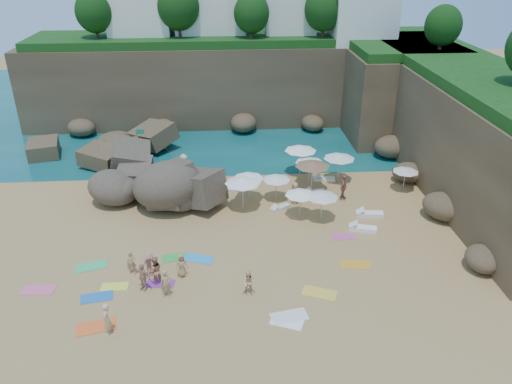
{
  "coord_description": "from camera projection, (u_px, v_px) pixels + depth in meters",
  "views": [
    {
      "loc": [
        -0.16,
        -27.21,
        17.35
      ],
      "look_at": [
        2.0,
        3.0,
        2.0
      ],
      "focal_mm": 35.0,
      "sensor_mm": 36.0,
      "label": 1
    }
  ],
  "objects": [
    {
      "name": "parasol_8",
      "position": [
        322.0,
        195.0,
        33.74
      ],
      "size": [
        2.21,
        2.21,
        2.09
      ],
      "color": "silver",
      "rests_on": "ground"
    },
    {
      "name": "towel_5",
      "position": [
        289.0,
        316.0,
        25.68
      ],
      "size": [
        2.04,
        1.29,
        0.03
      ],
      "primitive_type": "cube",
      "rotation": [
        0.0,
        0.0,
        0.19
      ],
      "color": "silver",
      "rests_on": "ground"
    },
    {
      "name": "person_stand_5",
      "position": [
        217.0,
        182.0,
        38.19
      ],
      "size": [
        1.5,
        0.57,
        1.57
      ],
      "primitive_type": "imported",
      "rotation": [
        0.0,
        0.0,
        -0.11
      ],
      "color": "tan",
      "rests_on": "ground"
    },
    {
      "name": "parasol_11",
      "position": [
        301.0,
        193.0,
        34.14
      ],
      "size": [
        2.14,
        2.14,
        2.03
      ],
      "color": "silver",
      "rests_on": "ground"
    },
    {
      "name": "marina_masts",
      "position": [
        76.0,
        82.0,
        56.34
      ],
      "size": [
        3.1,
        0.1,
        6.0
      ],
      "color": "white",
      "rests_on": "ground"
    },
    {
      "name": "person_lie_2",
      "position": [
        182.0,
        273.0,
        28.72
      ],
      "size": [
        1.15,
        1.59,
        0.38
      ],
      "primitive_type": "imported",
      "rotation": [
        0.0,
        0.0,
        0.35
      ],
      "color": "tan",
      "rests_on": "ground"
    },
    {
      "name": "clifftop_buildings",
      "position": [
        249.0,
        8.0,
        50.11
      ],
      "size": [
        28.48,
        9.48,
        7.0
      ],
      "color": "white",
      "rests_on": "cliff_back"
    },
    {
      "name": "rock_outcrop",
      "position": [
        147.0,
        195.0,
        37.9
      ],
      "size": [
        10.27,
        8.54,
        3.61
      ],
      "primitive_type": null,
      "rotation": [
        0.0,
        0.0,
        0.22
      ],
      "color": "brown",
      "rests_on": "ground"
    },
    {
      "name": "parasol_0",
      "position": [
        276.0,
        178.0,
        36.49
      ],
      "size": [
        2.06,
        2.06,
        1.94
      ],
      "color": "silver",
      "rests_on": "ground"
    },
    {
      "name": "person_lie_5",
      "position": [
        249.0,
        290.0,
        27.2
      ],
      "size": [
        1.13,
        1.57,
        0.54
      ],
      "primitive_type": "imported",
      "rotation": [
        0.0,
        0.0,
        -0.34
      ],
      "color": "#DFB17F",
      "rests_on": "ground"
    },
    {
      "name": "person_lie_1",
      "position": [
        144.0,
        286.0,
        27.63
      ],
      "size": [
        1.62,
        1.89,
        0.4
      ],
      "primitive_type": "imported",
      "rotation": [
        0.0,
        0.0,
        -0.5
      ],
      "color": "tan",
      "rests_on": "ground"
    },
    {
      "name": "person_stand_4",
      "position": [
        295.0,
        193.0,
        36.43
      ],
      "size": [
        0.75,
        0.91,
        1.63
      ],
      "primitive_type": "imported",
      "rotation": [
        0.0,
        0.0,
        -1.11
      ],
      "color": "tan",
      "rests_on": "ground"
    },
    {
      "name": "towel_11",
      "position": [
        176.0,
        257.0,
        30.45
      ],
      "size": [
        1.82,
        1.11,
        0.03
      ],
      "primitive_type": "cube",
      "rotation": [
        0.0,
        0.0,
        0.15
      ],
      "color": "green",
      "rests_on": "ground"
    },
    {
      "name": "person_stand_6",
      "position": [
        106.0,
        319.0,
        24.21
      ],
      "size": [
        0.43,
        0.66,
        1.79
      ],
      "primitive_type": "imported",
      "rotation": [
        0.0,
        0.0,
        4.7
      ],
      "color": "#ECBD86",
      "rests_on": "ground"
    },
    {
      "name": "clifftop_trees",
      "position": [
        274.0,
        16.0,
        44.64
      ],
      "size": [
        35.6,
        23.82,
        4.4
      ],
      "color": "#11380F",
      "rests_on": "ground"
    },
    {
      "name": "seawater",
      "position": [
        223.0,
        104.0,
        58.75
      ],
      "size": [
        120.0,
        120.0,
        0.0
      ],
      "primitive_type": "plane",
      "color": "#0C4751",
      "rests_on": "ground"
    },
    {
      "name": "person_stand_2",
      "position": [
        184.0,
        164.0,
        40.83
      ],
      "size": [
        1.26,
        0.88,
        1.81
      ],
      "primitive_type": "imported",
      "rotation": [
        0.0,
        0.0,
        2.76
      ],
      "color": "#ECC986",
      "rests_on": "ground"
    },
    {
      "name": "towel_6",
      "position": [
        160.0,
        283.0,
        28.14
      ],
      "size": [
        1.71,
        1.02,
        0.03
      ],
      "primitive_type": "cube",
      "rotation": [
        0.0,
        0.0,
        -0.13
      ],
      "color": "#832D93",
      "rests_on": "ground"
    },
    {
      "name": "cliff_back",
      "position": [
        241.0,
        81.0,
        52.62
      ],
      "size": [
        44.0,
        8.0,
        8.0
      ],
      "primitive_type": "cube",
      "color": "brown",
      "rests_on": "ground"
    },
    {
      "name": "lounger_5",
      "position": [
        280.0,
        208.0,
        35.86
      ],
      "size": [
        1.57,
        1.3,
        0.24
      ],
      "primitive_type": "cube",
      "rotation": [
        0.0,
        0.0,
        0.6
      ],
      "color": "silver",
      "rests_on": "ground"
    },
    {
      "name": "person_stand_3",
      "position": [
        344.0,
        187.0,
        36.9
      ],
      "size": [
        0.95,
        1.23,
        1.95
      ],
      "primitive_type": "imported",
      "rotation": [
        0.0,
        0.0,
        1.09
      ],
      "color": "#A56152",
      "rests_on": "ground"
    },
    {
      "name": "parasol_6",
      "position": [
        313.0,
        164.0,
        37.5
      ],
      "size": [
        2.64,
        2.64,
        2.5
      ],
      "color": "silver",
      "rests_on": "ground"
    },
    {
      "name": "ground",
      "position": [
        228.0,
        242.0,
        32.06
      ],
      "size": [
        120.0,
        120.0,
        0.0
      ],
      "primitive_type": "plane",
      "color": "tan",
      "rests_on": "ground"
    },
    {
      "name": "parasol_2",
      "position": [
        310.0,
        160.0,
        38.84
      ],
      "size": [
        2.29,
        2.29,
        2.16
      ],
      "color": "silver",
      "rests_on": "ground"
    },
    {
      "name": "parasol_4",
      "position": [
        339.0,
        156.0,
        39.15
      ],
      "size": [
        2.48,
        2.48,
        2.34
      ],
      "color": "silver",
      "rests_on": "ground"
    },
    {
      "name": "towel_4",
      "position": [
        115.0,
        287.0,
        27.89
      ],
      "size": [
        1.5,
        0.76,
        0.03
      ],
      "primitive_type": "cube",
      "rotation": [
        0.0,
        0.0,
        0.01
      ],
      "color": "#DFED3E",
      "rests_on": "ground"
    },
    {
      "name": "towel_8",
      "position": [
        198.0,
        259.0,
        30.34
      ],
      "size": [
        1.97,
        1.41,
        0.03
      ],
      "primitive_type": "cube",
      "rotation": [
        0.0,
        0.0,
        -0.33
      ],
      "color": "#2891D8",
      "rests_on": "ground"
    },
    {
      "name": "towel_2",
      "position": [
        96.0,
        327.0,
        24.99
      ],
      "size": [
        2.11,
        1.39,
        0.03
      ],
      "primitive_type": "cube",
      "rotation": [
        0.0,
        0.0,
        0.23
      ],
      "color": "orange",
      "rests_on": "ground"
    },
    {
      "name": "cliff_right",
      "position": [
        470.0,
        133.0,
        38.58
      ],
      "size": [
        8.0,
        30.0,
        8.0
      ],
      "primitive_type": "cube",
      "color": "brown",
      "rests_on": "ground"
    },
    {
      "name": "towel_13",
      "position": [
        287.0,
        322.0,
        25.3
      ],
      "size": [
        1.85,
        1.4,
        0.03
      ],
      "primitive_type": "cube",
      "rotation": [
        0.0,
        0.0,
        -0.39
      ],
      "color": "white",
      "rests_on": "ground"
    },
    {
      "name": "cliff_corner",
      "position": [
        395.0,
        91.0,
        49.13
      ],
      "size": [
        10.0,
        12.0,
        8.0
      ],
      "primitive_type": "cube",
      "color": "brown",
      "rests_on": "ground"
    },
    {
      "name": "rock_promontory",
      "position": [
        104.0,
        152.0,
        45.59
      ],
      "size": [
        12.0,
        7.0,
        2.0
      ],
      "primitive_type": null,
      "color": "brown",
      "rests_on": "ground"
    },
    {
      "name": "lounger_1",
      "position": [
        324.0,
        179.0,
        40.15
      ],
      "size": [
        1.77,
        0.78,
        0.27
      ],
      "primitive_type": "cube",
      "rotation": [
        0.0,
        0.0,
        -0.13
      ],
      "color": "white",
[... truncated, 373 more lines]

